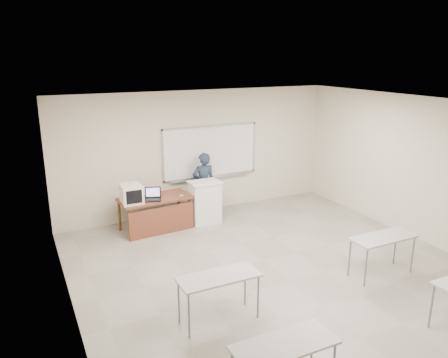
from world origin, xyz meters
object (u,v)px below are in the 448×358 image
podium (205,202)px  presenter (204,184)px  crt_monitor (131,194)px  keyboard (201,183)px  laptop (152,197)px  mouse (181,196)px  whiteboard (210,152)px  instructor_desk (157,207)px

podium → presenter: bearing=69.2°
crt_monitor → keyboard: crt_monitor is taller
crt_monitor → laptop: bearing=0.2°
podium → laptop: (-1.26, -0.02, 0.31)m
laptop → keyboard: bearing=13.6°
podium → crt_monitor: crt_monitor is taller
podium → crt_monitor: (-1.71, -0.02, 0.45)m
laptop → mouse: (0.65, -0.08, -0.04)m
mouse → presenter: (0.81, 0.60, 0.01)m
mouse → presenter: size_ratio=0.07×
whiteboard → crt_monitor: whiteboard is taller
instructor_desk → presenter: 1.47m
mouse → presenter: bearing=41.2°
crt_monitor → mouse: size_ratio=4.70×
instructor_desk → laptop: 0.27m
instructor_desk → crt_monitor: size_ratio=3.21×
instructor_desk → mouse: size_ratio=15.09×
podium → laptop: bearing=-178.6°
laptop → keyboard: (1.11, -0.10, 0.19)m
laptop → keyboard: keyboard is taller
podium → laptop: laptop is taller
crt_monitor → keyboard: size_ratio=1.14×
instructor_desk → presenter: size_ratio=1.01×
presenter → keyboard: bearing=65.9°
instructor_desk → keyboard: size_ratio=3.67×
whiteboard → instructor_desk: 2.05m
keyboard → instructor_desk: bearing=-179.4°
podium → mouse: bearing=-170.4°
podium → keyboard: size_ratio=2.32×
instructor_desk → keyboard: bearing=-10.5°
instructor_desk → laptop: laptop is taller
presenter → whiteboard: bearing=-134.1°
whiteboard → mouse: (-1.11, -0.87, -0.71)m
podium → mouse: size_ratio=9.55×
whiteboard → mouse: size_ratio=23.89×
instructor_desk → podium: 1.16m
mouse → podium: bearing=13.7°
crt_monitor → instructor_desk: bearing=1.3°
whiteboard → laptop: size_ratio=7.14×
crt_monitor → mouse: (1.10, -0.08, -0.18)m
crt_monitor → presenter: size_ratio=0.31×
crt_monitor → presenter: 1.99m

